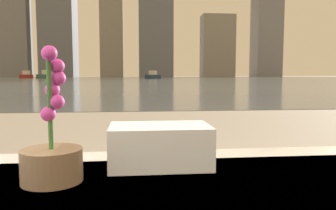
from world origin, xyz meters
The scene contains 11 objects.
potted_orchid centered at (-0.52, 0.79, 0.60)m, with size 0.15×0.15×0.34m.
towel_stack centered at (-0.25, 0.91, 0.59)m, with size 0.29×0.18×0.12m.
harbor_water centered at (0.00, 62.00, 0.01)m, with size 180.00×110.00×0.01m.
harbor_boat_0 centered at (-18.56, 70.72, 0.63)m, with size 3.55×4.88×1.75m.
harbor_boat_1 centered at (-24.05, 74.94, 0.60)m, with size 1.66×4.50×1.67m.
harbor_boat_2 centered at (3.25, 64.54, 0.56)m, with size 3.32×4.34×1.57m.
skyline_tower_0 centered at (-41.67, 118.00, 15.76)m, with size 11.11×6.13×31.53m.
skyline_tower_1 centered at (-26.39, 118.00, 21.17)m, with size 11.33×11.70×42.34m.
skyline_tower_3 centered at (7.08, 118.00, 17.74)m, with size 11.54×13.85×35.47m.
skyline_tower_4 centered at (29.75, 118.00, 11.08)m, with size 11.74×6.96×22.16m.
skyline_tower_5 centered at (48.09, 118.00, 15.19)m, with size 9.35×8.76×30.38m.
Camera 1 is at (-0.32, -0.03, 0.80)m, focal length 35.00 mm.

